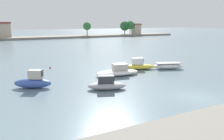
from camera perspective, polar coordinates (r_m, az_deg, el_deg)
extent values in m
plane|color=slate|center=(20.60, 22.08, -6.92)|extent=(400.00, 400.00, 0.00)
ellipsoid|color=#3856A8|center=(23.17, -20.61, -3.37)|extent=(3.93, 2.72, 1.00)
cube|color=#BCB2A3|center=(22.81, -19.96, -1.10)|extent=(1.52, 1.24, 0.90)
cube|color=black|center=(22.56, -18.38, -0.89)|extent=(0.36, 0.61, 0.63)
ellipsoid|color=#9E9EA3|center=(21.29, -1.41, -4.26)|extent=(4.14, 2.74, 0.76)
cube|color=#333338|center=(21.08, -1.66, -2.37)|extent=(1.80, 1.42, 0.70)
cube|color=black|center=(21.13, 0.47, -2.14)|extent=(0.37, 0.81, 0.49)
ellipsoid|color=white|center=(26.86, 1.46, -0.69)|extent=(5.83, 2.87, 0.73)
cube|color=#BCB2A3|center=(26.81, 2.18, 0.91)|extent=(1.97, 1.51, 0.75)
cube|color=black|center=(27.12, 3.98, 1.18)|extent=(0.24, 1.14, 0.53)
ellipsoid|color=yellow|center=(30.49, 6.91, 0.89)|extent=(5.29, 3.13, 0.77)
cube|color=silver|center=(30.32, 6.87, 2.44)|extent=(1.80, 1.47, 0.91)
cube|color=black|center=(30.49, 8.30, 2.63)|extent=(0.38, 0.88, 0.64)
ellipsoid|color=white|center=(31.74, 14.94, 1.02)|extent=(4.66, 2.91, 0.78)
cube|color=#AFAFAF|center=(31.66, 14.99, 1.81)|extent=(3.75, 2.38, 0.12)
sphere|color=red|center=(32.28, -16.38, 0.66)|extent=(0.27, 0.27, 0.27)
cube|color=gray|center=(94.06, -17.17, 8.42)|extent=(124.72, 10.81, 0.87)
cube|color=#B2A38E|center=(93.96, -27.02, 9.47)|extent=(4.64, 4.14, 5.22)
cube|color=brown|center=(93.91, -27.20, 11.27)|extent=(5.11, 4.56, 0.70)
cube|color=#B2A38E|center=(109.21, 6.54, 10.82)|extent=(3.79, 3.53, 4.48)
cube|color=#995B42|center=(109.15, 6.57, 12.18)|extent=(4.17, 3.88, 0.70)
cylinder|color=brown|center=(106.81, 4.87, 10.37)|extent=(0.36, 0.36, 2.79)
sphere|color=#2D6B33|center=(106.73, 4.90, 12.00)|extent=(4.11, 4.11, 4.11)
cylinder|color=brown|center=(97.51, -6.72, 10.06)|extent=(0.36, 0.36, 2.63)
sphere|color=#2D6B33|center=(97.43, -6.76, 11.67)|extent=(3.57, 3.57, 3.57)
cylinder|color=brown|center=(106.46, 3.44, 10.20)|extent=(0.36, 0.36, 2.13)
sphere|color=#235B2D|center=(106.37, 3.46, 11.78)|extent=(4.65, 4.65, 4.65)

